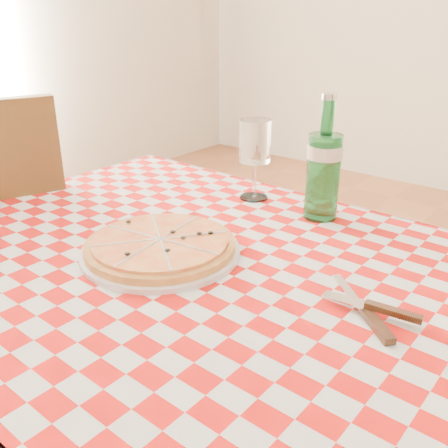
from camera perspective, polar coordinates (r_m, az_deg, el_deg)
The scene contains 6 objects.
dining_table at distance 0.96m, azimuth -1.38°, elevation -10.16°, with size 1.20×0.80×0.75m.
tablecloth at distance 0.91m, azimuth -1.44°, elevation -5.18°, with size 1.30×0.90×0.01m, color #AA0E0A.
pizza_plate at distance 0.95m, azimuth -7.28°, elevation -2.34°, with size 0.30×0.30×0.04m, color #C68142, non-canonical shape.
water_bottle at distance 1.10m, azimuth 11.40°, elevation 7.39°, with size 0.08×0.08×0.27m, color #1A6A2C, non-canonical shape.
wine_glass at distance 1.21m, azimuth 3.51°, elevation 7.31°, with size 0.08×0.08×0.19m, color white, non-canonical shape.
cutlery at distance 0.80m, azimuth 15.80°, elevation -9.04°, with size 0.21×0.18×0.02m, color silver, non-canonical shape.
Camera 1 is at (0.53, -0.60, 1.19)m, focal length 40.00 mm.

